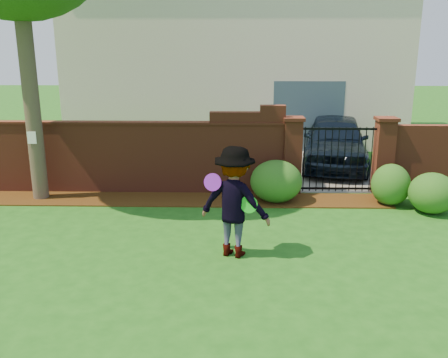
{
  "coord_description": "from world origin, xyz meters",
  "views": [
    {
      "loc": [
        1.01,
        -7.4,
        3.44
      ],
      "look_at": [
        0.8,
        1.4,
        1.05
      ],
      "focal_mm": 38.46,
      "sensor_mm": 36.0,
      "label": 1
    }
  ],
  "objects_px": {
    "car": "(335,143)",
    "man": "(233,203)",
    "frisbee_purple": "(213,182)",
    "frisbee_green": "(249,204)"
  },
  "relations": [
    {
      "from": "car",
      "to": "man",
      "type": "height_order",
      "value": "man"
    },
    {
      "from": "man",
      "to": "frisbee_purple",
      "type": "relative_size",
      "value": 6.43
    },
    {
      "from": "car",
      "to": "man",
      "type": "bearing_deg",
      "value": -104.88
    },
    {
      "from": "man",
      "to": "frisbee_green",
      "type": "bearing_deg",
      "value": 167.35
    },
    {
      "from": "man",
      "to": "frisbee_purple",
      "type": "height_order",
      "value": "man"
    },
    {
      "from": "car",
      "to": "frisbee_green",
      "type": "height_order",
      "value": "car"
    },
    {
      "from": "car",
      "to": "man",
      "type": "relative_size",
      "value": 2.38
    },
    {
      "from": "frisbee_purple",
      "to": "frisbee_green",
      "type": "height_order",
      "value": "frisbee_purple"
    },
    {
      "from": "frisbee_purple",
      "to": "man",
      "type": "bearing_deg",
      "value": 7.52
    },
    {
      "from": "man",
      "to": "frisbee_green",
      "type": "distance_m",
      "value": 0.31
    }
  ]
}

